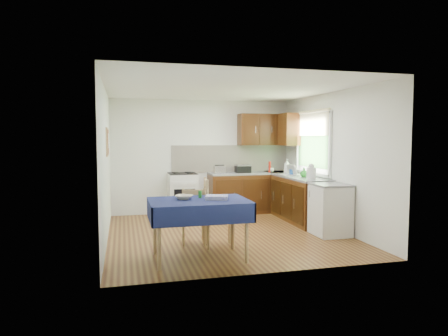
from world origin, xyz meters
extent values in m
plane|color=#4D2614|center=(0.00, 0.00, 0.00)|extent=(4.20, 4.20, 0.00)
cube|color=white|center=(0.00, 0.00, 2.50)|extent=(4.00, 4.20, 0.02)
cube|color=silver|center=(0.00, 2.10, 1.25)|extent=(4.00, 0.02, 2.50)
cube|color=silver|center=(0.00, -2.10, 1.25)|extent=(4.00, 0.02, 2.50)
cube|color=white|center=(-2.00, 0.00, 1.25)|extent=(0.02, 4.20, 2.50)
cube|color=silver|center=(2.00, 0.00, 1.25)|extent=(0.02, 4.20, 2.50)
cube|color=black|center=(1.05, 1.80, 0.43)|extent=(1.90, 0.60, 0.86)
cube|color=black|center=(1.70, 0.65, 0.43)|extent=(0.60, 1.70, 0.86)
cube|color=slate|center=(1.05, 1.80, 0.88)|extent=(1.90, 0.60, 0.04)
cube|color=slate|center=(1.70, 0.65, 0.88)|extent=(0.60, 1.70, 0.04)
cube|color=slate|center=(1.70, 1.80, 0.88)|extent=(0.60, 0.60, 0.04)
cube|color=white|center=(0.65, 2.08, 1.20)|extent=(2.70, 0.02, 0.60)
cube|color=black|center=(1.40, 1.93, 1.85)|extent=(1.20, 0.35, 0.70)
cube|color=black|center=(1.82, 1.50, 1.85)|extent=(0.35, 0.50, 0.70)
cube|color=silver|center=(-0.50, 1.80, 0.45)|extent=(0.60, 0.60, 0.90)
cube|color=black|center=(-0.50, 1.80, 0.91)|extent=(0.58, 0.58, 0.02)
cube|color=black|center=(-0.50, 1.50, 0.45)|extent=(0.44, 0.01, 0.32)
cube|color=#275121|center=(1.99, 0.70, 1.50)|extent=(0.01, 1.40, 0.85)
cube|color=silver|center=(1.97, 0.70, 2.15)|extent=(0.04, 1.48, 0.06)
cube|color=silver|center=(1.97, 0.70, 0.95)|extent=(0.04, 1.48, 0.06)
cube|color=beige|center=(1.96, 0.70, 1.93)|extent=(0.02, 1.36, 0.44)
cube|color=silver|center=(1.70, -0.55, 0.42)|extent=(0.55, 0.58, 0.85)
cube|color=slate|center=(1.70, -0.55, 0.87)|extent=(0.58, 0.60, 0.03)
cube|color=tan|center=(-1.98, 0.30, 1.60)|extent=(0.02, 0.62, 0.47)
cube|color=#A46D44|center=(-1.96, 0.30, 1.60)|extent=(0.01, 0.56, 0.41)
cube|color=white|center=(-1.95, 0.22, 1.62)|extent=(0.00, 0.18, 0.24)
cube|color=white|center=(-1.95, 0.42, 1.50)|extent=(0.00, 0.15, 0.20)
cube|color=#110F3E|center=(-0.73, -1.30, 0.80)|extent=(1.31, 0.87, 0.03)
cube|color=#110F3E|center=(-0.73, -1.75, 0.69)|extent=(1.35, 0.02, 0.26)
cube|color=#110F3E|center=(-0.73, -0.85, 0.69)|extent=(1.35, 0.02, 0.26)
cube|color=#110F3E|center=(-1.39, -1.30, 0.69)|extent=(0.02, 0.91, 0.26)
cube|color=#110F3E|center=(-0.06, -1.30, 0.69)|extent=(0.02, 0.91, 0.26)
cylinder|color=tan|center=(-1.30, -1.66, 0.39)|extent=(0.05, 0.05, 0.79)
cylinder|color=tan|center=(-0.15, -1.66, 0.39)|extent=(0.05, 0.05, 0.79)
cylinder|color=tan|center=(-1.30, -0.94, 0.39)|extent=(0.05, 0.05, 0.79)
cylinder|color=tan|center=(-0.15, -0.94, 0.39)|extent=(0.05, 0.05, 0.79)
cube|color=tan|center=(-0.67, -0.50, 0.43)|extent=(0.44, 0.44, 0.04)
cube|color=tan|center=(-0.69, -0.66, 0.76)|extent=(0.36, 0.07, 0.28)
cylinder|color=tan|center=(-0.49, -0.36, 0.21)|extent=(0.03, 0.03, 0.43)
cylinder|color=tan|center=(-0.81, -0.32, 0.21)|extent=(0.03, 0.03, 0.43)
cylinder|color=tan|center=(-0.53, -0.67, 0.21)|extent=(0.03, 0.03, 0.43)
cylinder|color=tan|center=(-0.85, -0.64, 0.21)|extent=(0.03, 0.03, 0.43)
cube|color=tan|center=(-0.31, -0.77, 0.50)|extent=(0.52, 0.52, 0.04)
cube|color=tan|center=(-0.51, -0.74, 0.89)|extent=(0.08, 0.42, 0.33)
cylinder|color=tan|center=(-0.15, -0.98, 0.25)|extent=(0.04, 0.04, 0.50)
cylinder|color=tan|center=(-0.10, -0.60, 0.25)|extent=(0.04, 0.04, 0.50)
cylinder|color=tan|center=(-0.52, -0.93, 0.25)|extent=(0.04, 0.04, 0.50)
cylinder|color=tan|center=(-0.48, -0.56, 0.25)|extent=(0.04, 0.04, 0.50)
cube|color=#B1B1B6|center=(0.29, 1.70, 0.98)|extent=(0.24, 0.15, 0.17)
cube|color=black|center=(0.29, 1.70, 1.08)|extent=(0.20, 0.02, 0.02)
cube|color=black|center=(0.84, 1.77, 0.97)|extent=(0.31, 0.27, 0.15)
cube|color=#B1B1B6|center=(0.84, 1.77, 1.07)|extent=(0.31, 0.27, 0.03)
cylinder|color=#B71C0E|center=(1.42, 1.64, 1.02)|extent=(0.06, 0.06, 0.24)
cube|color=gold|center=(0.96, 1.89, 0.99)|extent=(0.15, 0.12, 0.18)
cube|color=#95959B|center=(1.63, 0.92, 0.91)|extent=(0.47, 0.36, 0.02)
cylinder|color=silver|center=(1.63, 0.92, 1.01)|extent=(0.06, 0.22, 0.22)
cylinder|color=silver|center=(1.65, 0.10, 1.01)|extent=(0.17, 0.17, 0.22)
sphere|color=silver|center=(1.65, 0.10, 1.14)|extent=(0.11, 0.11, 0.11)
imported|color=silver|center=(1.46, 1.67, 0.95)|extent=(0.17, 0.17, 0.10)
imported|color=silver|center=(1.65, 1.23, 1.06)|extent=(0.13, 0.14, 0.32)
imported|color=#1E57B0|center=(1.64, 0.93, 0.99)|extent=(0.11, 0.11, 0.18)
imported|color=#248527|center=(1.70, 0.49, 0.99)|extent=(0.21, 0.21, 0.19)
imported|color=beige|center=(-0.92, -1.20, 0.85)|extent=(0.32, 0.32, 0.06)
imported|color=white|center=(-0.51, -1.13, 0.83)|extent=(0.18, 0.23, 0.02)
cylinder|color=#248626|center=(-0.68, -1.12, 0.87)|extent=(0.05, 0.05, 0.10)
cube|color=navy|center=(-0.48, -1.31, 0.85)|extent=(0.36, 0.32, 0.05)
camera|label=1|loc=(-1.73, -6.63, 1.67)|focal=32.00mm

